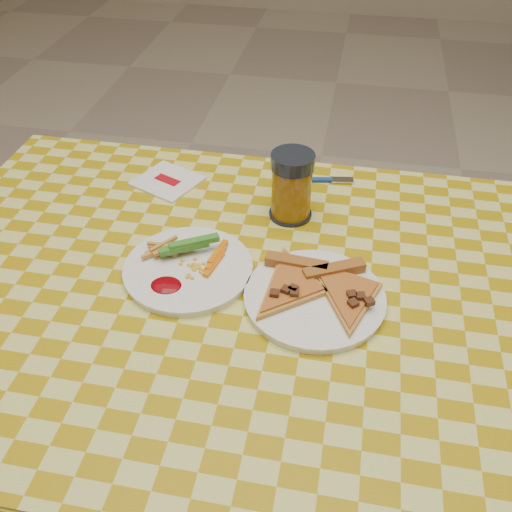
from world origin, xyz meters
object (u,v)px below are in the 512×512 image
(table, at_px, (251,317))
(plate_left, at_px, (188,270))
(plate_right, at_px, (314,299))
(drink_glass, at_px, (292,187))

(table, relative_size, plate_left, 5.63)
(table, distance_m, plate_right, 0.14)
(plate_right, distance_m, drink_glass, 0.26)
(plate_right, bearing_deg, table, 172.97)
(plate_right, bearing_deg, plate_left, 172.26)
(plate_left, relative_size, plate_right, 0.97)
(plate_right, xyz_separation_m, drink_glass, (-0.08, 0.24, 0.06))
(plate_left, height_order, plate_right, same)
(table, relative_size, plate_right, 5.44)
(plate_left, xyz_separation_m, plate_right, (0.23, -0.03, 0.00))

